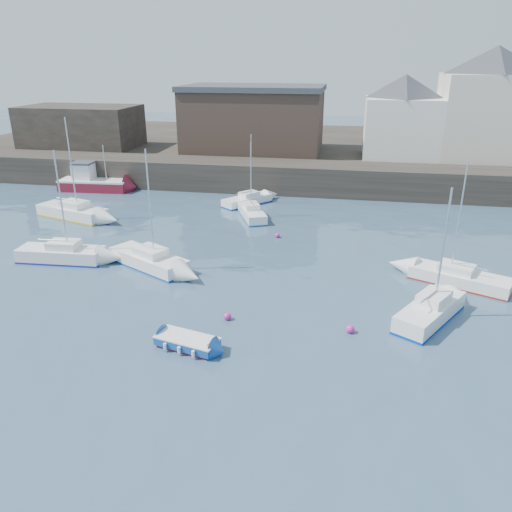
% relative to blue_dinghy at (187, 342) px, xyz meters
% --- Properties ---
extents(water, '(220.00, 220.00, 0.00)m').
position_rel_blue_dinghy_xyz_m(water, '(1.79, -2.97, -0.34)').
color(water, '#2D4760').
rests_on(water, ground).
extents(quay_wall, '(90.00, 5.00, 3.00)m').
position_rel_blue_dinghy_xyz_m(quay_wall, '(1.79, 32.03, 1.16)').
color(quay_wall, '#28231E').
rests_on(quay_wall, ground).
extents(land_strip, '(90.00, 32.00, 2.80)m').
position_rel_blue_dinghy_xyz_m(land_strip, '(1.79, 50.03, 1.06)').
color(land_strip, '#28231E').
rests_on(land_strip, ground).
extents(bldg_east_a, '(13.36, 13.36, 11.80)m').
position_rel_blue_dinghy_xyz_m(bldg_east_a, '(21.79, 39.03, 8.47)').
color(bldg_east_a, beige).
rests_on(bldg_east_a, land_strip).
extents(bldg_east_d, '(11.14, 11.14, 8.95)m').
position_rel_blue_dinghy_xyz_m(bldg_east_d, '(12.79, 38.53, 7.03)').
color(bldg_east_d, white).
rests_on(bldg_east_d, land_strip).
extents(warehouse, '(16.40, 10.40, 7.60)m').
position_rel_blue_dinghy_xyz_m(warehouse, '(-4.21, 40.03, 6.28)').
color(warehouse, '#3D2D26').
rests_on(warehouse, land_strip).
extents(bldg_west, '(14.00, 8.00, 5.00)m').
position_rel_blue_dinghy_xyz_m(bldg_west, '(-26.21, 39.03, 4.96)').
color(bldg_west, '#353028').
rests_on(bldg_west, land_strip).
extents(blue_dinghy, '(3.41, 2.08, 0.60)m').
position_rel_blue_dinghy_xyz_m(blue_dinghy, '(0.00, 0.00, 0.00)').
color(blue_dinghy, maroon).
rests_on(blue_dinghy, ground).
extents(fishing_boat, '(7.52, 3.24, 4.87)m').
position_rel_blue_dinghy_xyz_m(fishing_boat, '(-19.80, 28.51, 0.61)').
color(fishing_boat, maroon).
rests_on(fishing_boat, ground).
extents(sailboat_a, '(6.11, 2.25, 7.82)m').
position_rel_blue_dinghy_xyz_m(sailboat_a, '(-12.22, 9.28, 0.21)').
color(sailboat_a, white).
rests_on(sailboat_a, ground).
extents(sailboat_b, '(6.51, 4.82, 8.13)m').
position_rel_blue_dinghy_xyz_m(sailboat_b, '(-5.76, 9.42, 0.19)').
color(sailboat_b, white).
rests_on(sailboat_b, ground).
extents(sailboat_c, '(4.43, 5.69, 7.34)m').
position_rel_blue_dinghy_xyz_m(sailboat_c, '(12.21, 5.14, 0.23)').
color(sailboat_c, white).
rests_on(sailboat_c, ground).
extents(sailboat_d, '(6.34, 4.30, 7.76)m').
position_rel_blue_dinghy_xyz_m(sailboat_d, '(14.66, 10.31, 0.13)').
color(sailboat_d, white).
rests_on(sailboat_d, ground).
extents(sailboat_e, '(7.20, 4.16, 8.83)m').
position_rel_blue_dinghy_xyz_m(sailboat_e, '(-16.75, 18.87, 0.24)').
color(sailboat_e, white).
rests_on(sailboat_e, ground).
extents(sailboat_f, '(3.51, 5.35, 6.66)m').
position_rel_blue_dinghy_xyz_m(sailboat_f, '(-0.92, 21.76, 0.13)').
color(sailboat_f, white).
rests_on(sailboat_f, ground).
extents(sailboat_h, '(4.59, 5.11, 6.72)m').
position_rel_blue_dinghy_xyz_m(sailboat_h, '(-2.22, 26.05, 0.10)').
color(sailboat_h, white).
rests_on(sailboat_h, ground).
extents(buoy_near, '(0.42, 0.42, 0.42)m').
position_rel_blue_dinghy_xyz_m(buoy_near, '(1.28, 3.16, -0.34)').
color(buoy_near, '#D72495').
rests_on(buoy_near, ground).
extents(buoy_mid, '(0.45, 0.45, 0.45)m').
position_rel_blue_dinghy_xyz_m(buoy_mid, '(7.94, 2.96, -0.34)').
color(buoy_mid, '#D72495').
rests_on(buoy_mid, ground).
extents(buoy_far, '(0.38, 0.38, 0.38)m').
position_rel_blue_dinghy_xyz_m(buoy_far, '(2.07, 16.99, -0.34)').
color(buoy_far, '#D72495').
rests_on(buoy_far, ground).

